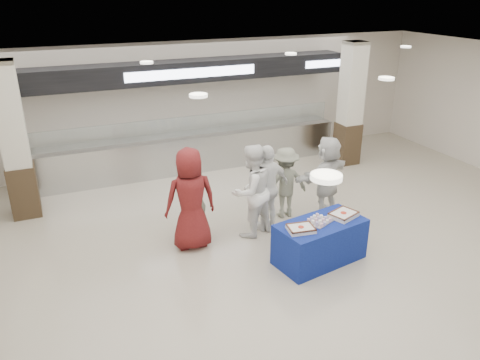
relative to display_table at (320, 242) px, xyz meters
name	(u,v)px	position (x,y,z in m)	size (l,w,h in m)	color
ground	(291,277)	(-0.69, -0.25, -0.38)	(14.00, 14.00, 0.00)	#BEB7A2
serving_line	(190,126)	(-0.69, 5.14, 0.78)	(8.70, 0.85, 2.80)	#B3B6BA
column_left	(15,145)	(-4.69, 3.95, 1.15)	(0.55, 0.55, 3.20)	#322417
column_right	(350,107)	(3.31, 3.95, 1.15)	(0.55, 0.55, 3.20)	#322417
display_table	(320,242)	(0.00, 0.00, 0.00)	(1.55, 0.78, 0.75)	navy
sheet_cake_left	(301,228)	(-0.47, -0.12, 0.42)	(0.47, 0.39, 0.09)	white
sheet_cake_right	(343,214)	(0.47, 0.03, 0.42)	(0.55, 0.49, 0.10)	white
cupcake_tray	(319,220)	(-0.03, 0.02, 0.41)	(0.53, 0.47, 0.07)	#A7A7AC
civilian_maroon	(191,199)	(-1.89, 1.35, 0.58)	(0.93, 0.61, 1.90)	maroon
soldier_a	(194,197)	(-1.71, 1.76, 0.41)	(0.57, 0.37, 1.56)	slate
chef_tall	(251,191)	(-0.70, 1.34, 0.53)	(0.88, 0.69, 1.82)	white
chef_short	(267,188)	(-0.32, 1.44, 0.49)	(1.01, 0.42, 1.73)	white
soldier_b	(285,183)	(0.26, 1.78, 0.37)	(0.96, 0.55, 1.49)	slate
civilian_white	(327,176)	(1.09, 1.53, 0.48)	(1.58, 0.50, 1.70)	silver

